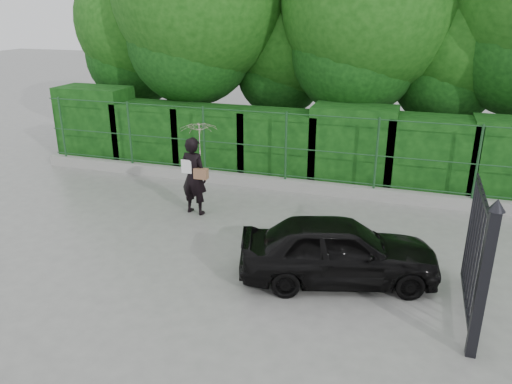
% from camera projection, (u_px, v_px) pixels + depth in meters
% --- Properties ---
extents(ground, '(80.00, 80.00, 0.00)m').
position_uv_depth(ground, '(204.00, 266.00, 9.42)').
color(ground, gray).
extents(kerb, '(14.00, 0.25, 0.30)m').
position_uv_depth(kerb, '(271.00, 183.00, 13.37)').
color(kerb, '#9E9E99').
rests_on(kerb, ground).
extents(fence, '(14.13, 0.06, 1.80)m').
position_uv_depth(fence, '(279.00, 146.00, 12.94)').
color(fence, '#1D4823').
rests_on(fence, kerb).
extents(hedge, '(14.20, 1.20, 2.27)m').
position_uv_depth(hedge, '(280.00, 142.00, 13.97)').
color(hedge, black).
rests_on(hedge, ground).
extents(trees, '(17.10, 6.15, 8.08)m').
position_uv_depth(trees, '(342.00, 5.00, 14.36)').
color(trees, black).
rests_on(trees, ground).
extents(gate, '(0.22, 2.33, 2.36)m').
position_uv_depth(gate, '(480.00, 265.00, 7.03)').
color(gate, black).
rests_on(gate, ground).
extents(woman, '(0.94, 0.86, 2.17)m').
position_uv_depth(woman, '(197.00, 158.00, 11.35)').
color(woman, black).
rests_on(woman, ground).
extents(car, '(3.72, 2.31, 1.18)m').
position_uv_depth(car, '(339.00, 250.00, 8.75)').
color(car, black).
rests_on(car, ground).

